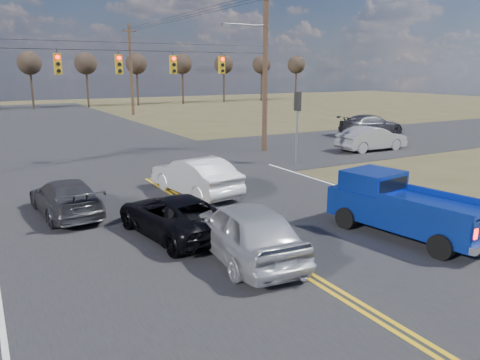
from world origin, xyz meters
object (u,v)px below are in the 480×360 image
pickup_truck (402,207)px  cross_car_east_far (371,125)px  black_suv (174,215)px  silver_suv (245,230)px  white_car_queue (195,176)px  dgrey_car_queue (66,197)px  cross_car_east_near (372,139)px

pickup_truck → cross_car_east_far: bearing=38.4°
black_suv → cross_car_east_far: cross_car_east_far is taller
silver_suv → white_car_queue: silver_suv is taller
silver_suv → black_suv: silver_suv is taller
silver_suv → dgrey_car_queue: bearing=-56.4°
black_suv → cross_car_east_near: (16.78, 8.51, 0.13)m
pickup_truck → dgrey_car_queue: pickup_truck is taller
silver_suv → white_car_queue: 7.01m
black_suv → white_car_queue: white_car_queue is taller
dgrey_car_queue → cross_car_east_far: 26.88m
pickup_truck → black_suv: pickup_truck is taller
white_car_queue → black_suv: bearing=50.3°
cross_car_east_far → dgrey_car_queue: bearing=117.4°
dgrey_car_queue → cross_car_east_far: bearing=-161.8°
white_car_queue → pickup_truck: bearing=107.0°
black_suv → silver_suv: bearing=101.7°
white_car_queue → cross_car_east_near: 14.87m
silver_suv → black_suv: size_ratio=1.02×
silver_suv → cross_car_east_near: (15.81, 11.19, -0.03)m
cross_car_east_far → white_car_queue: bearing=121.6°
silver_suv → white_car_queue: (1.60, 6.82, -0.02)m
black_suv → cross_car_east_near: 18.82m
black_suv → cross_car_east_far: size_ratio=0.85×
black_suv → white_car_queue: size_ratio=0.98×
silver_suv → cross_car_east_near: silver_suv is taller
pickup_truck → black_suv: (-6.11, 3.49, -0.26)m
cross_car_east_far → cross_car_east_near: bearing=140.3°
cross_car_east_near → cross_car_east_far: bearing=-43.0°
dgrey_car_queue → cross_car_east_far: size_ratio=0.82×
white_car_queue → cross_car_east_near: size_ratio=1.01×
white_car_queue → dgrey_car_queue: bearing=-3.9°
cross_car_east_near → cross_car_east_far: size_ratio=0.86×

